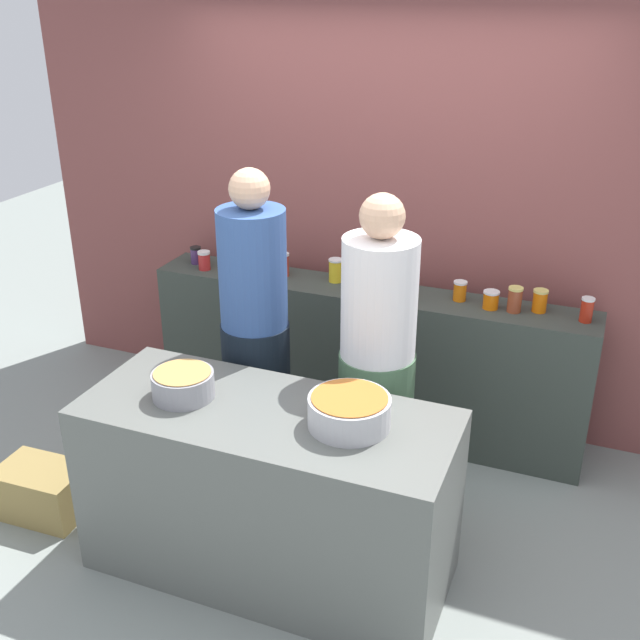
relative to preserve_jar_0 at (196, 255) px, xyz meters
name	(u,v)px	position (x,y,z in m)	size (l,w,h in m)	color
ground	(295,528)	(1.17, -1.12, -0.99)	(12.00, 12.00, 0.00)	gray
storefront_wall	(388,182)	(1.17, 0.33, 0.51)	(4.80, 0.12, 3.00)	brown
display_shelf	(365,359)	(1.17, -0.02, -0.52)	(2.70, 0.36, 0.93)	#343C36
prep_table	(268,492)	(1.17, -1.42, -0.55)	(1.70, 0.70, 0.88)	#5A5E5A
preserve_jar_0	(196,255)	(0.00, 0.00, 0.00)	(0.07, 0.07, 0.11)	#472C5D
preserve_jar_1	(204,260)	(0.11, -0.08, 0.00)	(0.08, 0.08, 0.12)	#B42626
preserve_jar_2	(232,257)	(0.25, 0.01, 0.02)	(0.08, 0.08, 0.14)	gold
preserve_jar_3	(283,265)	(0.62, 0.01, 0.02)	(0.08, 0.08, 0.15)	#AE3827
preserve_jar_4	(336,270)	(0.95, 0.04, 0.02)	(0.09, 0.09, 0.14)	yellow
preserve_jar_5	(384,282)	(1.28, -0.03, 0.01)	(0.08, 0.08, 0.14)	#87390B
preserve_jar_6	(402,289)	(1.40, -0.08, 0.00)	(0.08, 0.08, 0.12)	#B11E22
preserve_jar_7	(460,291)	(1.72, 0.03, 0.00)	(0.08, 0.08, 0.12)	orange
preserve_jar_8	(491,300)	(1.91, -0.02, 0.00)	(0.09, 0.09, 0.10)	#E1620A
preserve_jar_9	(515,299)	(2.04, -0.02, 0.02)	(0.08, 0.08, 0.14)	brown
preserve_jar_10	(540,301)	(2.17, 0.03, 0.01)	(0.08, 0.08, 0.13)	orange
preserve_jar_11	(587,310)	(2.42, -0.01, 0.01)	(0.07, 0.07, 0.14)	#A72313
cooking_pot_left	(183,384)	(0.77, -1.44, -0.05)	(0.29, 0.29, 0.13)	gray
cooking_pot_center	(349,412)	(1.56, -1.39, -0.04)	(0.36, 0.36, 0.14)	#B7B7BC
cook_with_tongs	(256,354)	(0.84, -0.83, -0.16)	(0.36, 0.36, 1.81)	black
cook_in_cap	(376,384)	(1.51, -0.86, -0.19)	(0.38, 0.38, 1.76)	#426446
bread_crate	(43,491)	(-0.13, -1.50, -0.85)	(0.45, 0.30, 0.28)	olive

